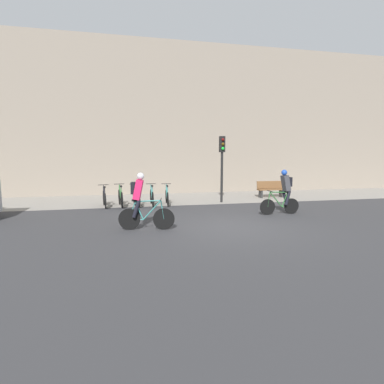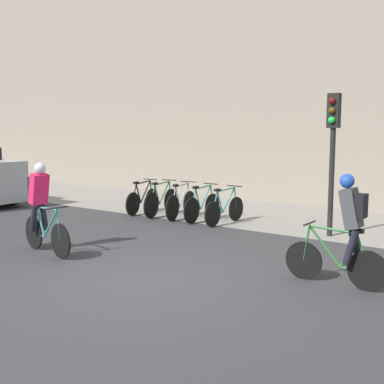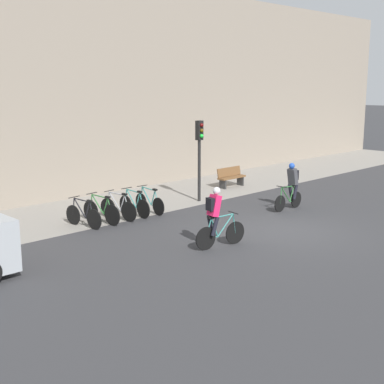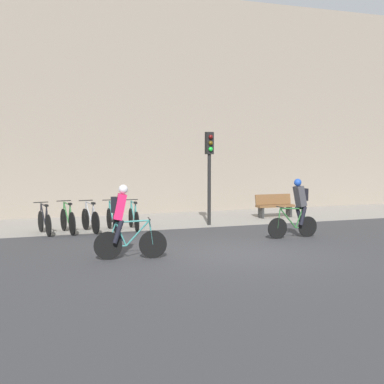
{
  "view_description": "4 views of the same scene",
  "coord_description": "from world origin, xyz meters",
  "px_view_note": "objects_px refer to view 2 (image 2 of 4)",
  "views": [
    {
      "loc": [
        -3.2,
        -8.92,
        2.29
      ],
      "look_at": [
        -0.65,
        3.11,
        0.79
      ],
      "focal_mm": 28.0,
      "sensor_mm": 36.0,
      "label": 1
    },
    {
      "loc": [
        4.98,
        -5.55,
        2.39
      ],
      "look_at": [
        -0.71,
        2.36,
        1.14
      ],
      "focal_mm": 45.0,
      "sensor_mm": 36.0,
      "label": 2
    },
    {
      "loc": [
        -13.63,
        -9.72,
        4.6
      ],
      "look_at": [
        -2.12,
        2.01,
        1.28
      ],
      "focal_mm": 50.0,
      "sensor_mm": 36.0,
      "label": 3
    },
    {
      "loc": [
        -5.63,
        -12.01,
        2.57
      ],
      "look_at": [
        -0.75,
        1.31,
        1.47
      ],
      "focal_mm": 50.0,
      "sensor_mm": 36.0,
      "label": 4
    }
  ],
  "objects_px": {
    "cyclist_grey": "(347,226)",
    "parked_bike_2": "(181,203)",
    "traffic_light_pole": "(333,137)",
    "cyclist_pink": "(41,205)",
    "parked_bike_1": "(161,201)",
    "parked_bike_4": "(225,209)",
    "parked_bike_0": "(143,199)",
    "parked_bike_3": "(202,206)"
  },
  "relations": [
    {
      "from": "cyclist_grey",
      "to": "parked_bike_2",
      "type": "distance_m",
      "value": 6.48
    },
    {
      "from": "parked_bike_2",
      "to": "traffic_light_pole",
      "type": "relative_size",
      "value": 0.52
    },
    {
      "from": "cyclist_grey",
      "to": "traffic_light_pole",
      "type": "height_order",
      "value": "traffic_light_pole"
    },
    {
      "from": "parked_bike_2",
      "to": "traffic_light_pole",
      "type": "height_order",
      "value": "traffic_light_pole"
    },
    {
      "from": "cyclist_pink",
      "to": "parked_bike_1",
      "type": "bearing_deg",
      "value": 98.94
    },
    {
      "from": "parked_bike_1",
      "to": "parked_bike_4",
      "type": "xyz_separation_m",
      "value": [
        2.11,
        -0.0,
        -0.02
      ]
    },
    {
      "from": "parked_bike_0",
      "to": "parked_bike_3",
      "type": "relative_size",
      "value": 1.0
    },
    {
      "from": "traffic_light_pole",
      "to": "cyclist_pink",
      "type": "bearing_deg",
      "value": -130.96
    },
    {
      "from": "cyclist_grey",
      "to": "traffic_light_pole",
      "type": "relative_size",
      "value": 0.54
    },
    {
      "from": "cyclist_pink",
      "to": "traffic_light_pole",
      "type": "distance_m",
      "value": 6.4
    },
    {
      "from": "cyclist_pink",
      "to": "parked_bike_3",
      "type": "bearing_deg",
      "value": 81.49
    },
    {
      "from": "cyclist_grey",
      "to": "parked_bike_1",
      "type": "xyz_separation_m",
      "value": [
        -6.3,
        3.24,
        -0.53
      ]
    },
    {
      "from": "cyclist_grey",
      "to": "parked_bike_0",
      "type": "height_order",
      "value": "cyclist_grey"
    },
    {
      "from": "parked_bike_3",
      "to": "traffic_light_pole",
      "type": "xyz_separation_m",
      "value": [
        3.42,
        0.15,
        1.84
      ]
    },
    {
      "from": "parked_bike_0",
      "to": "parked_bike_2",
      "type": "bearing_deg",
      "value": 0.03
    },
    {
      "from": "parked_bike_4",
      "to": "parked_bike_0",
      "type": "bearing_deg",
      "value": 179.98
    },
    {
      "from": "cyclist_pink",
      "to": "parked_bike_0",
      "type": "height_order",
      "value": "cyclist_pink"
    },
    {
      "from": "parked_bike_2",
      "to": "parked_bike_3",
      "type": "relative_size",
      "value": 1.01
    },
    {
      "from": "parked_bike_1",
      "to": "parked_bike_3",
      "type": "relative_size",
      "value": 1.05
    },
    {
      "from": "parked_bike_4",
      "to": "traffic_light_pole",
      "type": "distance_m",
      "value": 3.29
    },
    {
      "from": "parked_bike_4",
      "to": "traffic_light_pole",
      "type": "xyz_separation_m",
      "value": [
        2.72,
        0.15,
        1.85
      ]
    },
    {
      "from": "parked_bike_1",
      "to": "traffic_light_pole",
      "type": "height_order",
      "value": "traffic_light_pole"
    },
    {
      "from": "parked_bike_0",
      "to": "parked_bike_1",
      "type": "distance_m",
      "value": 0.7
    },
    {
      "from": "cyclist_grey",
      "to": "traffic_light_pole",
      "type": "bearing_deg",
      "value": 113.45
    },
    {
      "from": "parked_bike_1",
      "to": "parked_bike_2",
      "type": "xyz_separation_m",
      "value": [
        0.7,
        0.0,
        -0.01
      ]
    },
    {
      "from": "cyclist_pink",
      "to": "traffic_light_pole",
      "type": "xyz_separation_m",
      "value": [
        4.11,
        4.73,
        1.29
      ]
    },
    {
      "from": "cyclist_pink",
      "to": "cyclist_grey",
      "type": "xyz_separation_m",
      "value": [
        5.58,
        1.35,
        0.0
      ]
    },
    {
      "from": "parked_bike_3",
      "to": "parked_bike_2",
      "type": "bearing_deg",
      "value": 179.98
    },
    {
      "from": "cyclist_grey",
      "to": "parked_bike_0",
      "type": "distance_m",
      "value": 7.73
    },
    {
      "from": "parked_bike_1",
      "to": "parked_bike_4",
      "type": "distance_m",
      "value": 2.11
    },
    {
      "from": "cyclist_pink",
      "to": "parked_bike_4",
      "type": "xyz_separation_m",
      "value": [
        1.39,
        4.59,
        -0.55
      ]
    },
    {
      "from": "cyclist_pink",
      "to": "cyclist_grey",
      "type": "distance_m",
      "value": 5.74
    },
    {
      "from": "parked_bike_1",
      "to": "cyclist_grey",
      "type": "bearing_deg",
      "value": -27.19
    },
    {
      "from": "cyclist_grey",
      "to": "parked_bike_2",
      "type": "xyz_separation_m",
      "value": [
        -5.59,
        3.24,
        -0.54
      ]
    },
    {
      "from": "parked_bike_0",
      "to": "cyclist_pink",
      "type": "bearing_deg",
      "value": -72.73
    },
    {
      "from": "cyclist_grey",
      "to": "traffic_light_pole",
      "type": "xyz_separation_m",
      "value": [
        -1.47,
        3.38,
        1.29
      ]
    },
    {
      "from": "parked_bike_2",
      "to": "parked_bike_3",
      "type": "xyz_separation_m",
      "value": [
        0.7,
        -0.0,
        -0.01
      ]
    },
    {
      "from": "cyclist_grey",
      "to": "parked_bike_2",
      "type": "relative_size",
      "value": 1.04
    },
    {
      "from": "parked_bike_1",
      "to": "parked_bike_4",
      "type": "height_order",
      "value": "parked_bike_1"
    },
    {
      "from": "parked_bike_0",
      "to": "parked_bike_4",
      "type": "xyz_separation_m",
      "value": [
        2.82,
        -0.0,
        -0.01
      ]
    },
    {
      "from": "cyclist_pink",
      "to": "parked_bike_1",
      "type": "relative_size",
      "value": 1.01
    },
    {
      "from": "parked_bike_3",
      "to": "traffic_light_pole",
      "type": "bearing_deg",
      "value": 2.44
    }
  ]
}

